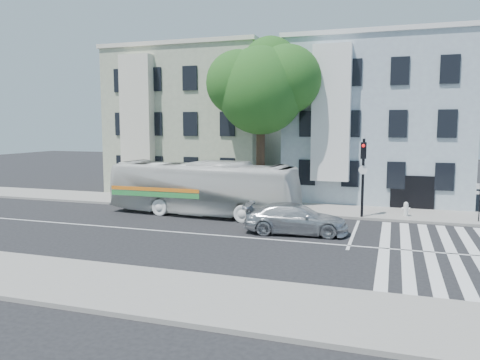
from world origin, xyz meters
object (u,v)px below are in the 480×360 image
at_px(sedan, 296,219).
at_px(fire_hydrant, 406,209).
at_px(traffic_signal, 363,168).
at_px(bus, 203,188).

height_order(sedan, fire_hydrant, sedan).
bearing_deg(traffic_signal, fire_hydrant, 13.76).
xyz_separation_m(bus, sedan, (6.23, -3.02, -0.87)).
distance_m(traffic_signal, fire_hydrant, 3.52).
bearing_deg(fire_hydrant, bus, -167.48).
distance_m(sedan, fire_hydrant, 7.63).
bearing_deg(sedan, traffic_signal, -38.33).
relative_size(bus, fire_hydrant, 13.93).
xyz_separation_m(sedan, traffic_signal, (2.85, 4.52, 2.21)).
bearing_deg(bus, traffic_signal, -76.50).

